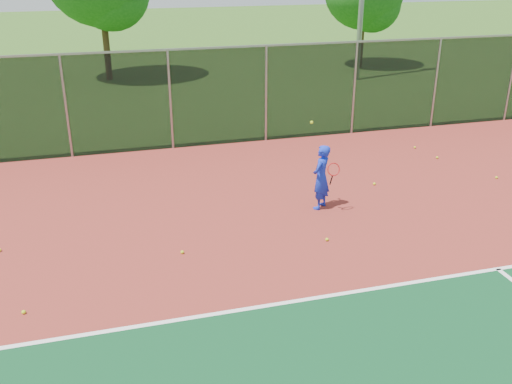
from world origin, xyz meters
TOP-DOWN VIEW (x-y plane):
  - court_apron at (0.00, 2.00)m, footprint 30.00×20.00m
  - fence_back at (0.00, 12.00)m, footprint 30.00×0.06m
  - tennis_player at (-0.25, 6.60)m, footprint 0.67×0.74m
  - practice_ball_0 at (-0.72, 4.96)m, footprint 0.07×0.07m
  - practice_ball_1 at (1.65, 7.54)m, footprint 0.07×0.07m
  - practice_ball_2 at (-3.75, 5.23)m, footprint 0.07×0.07m
  - practice_ball_3 at (4.36, 8.93)m, footprint 0.07×0.07m
  - practice_ball_4 at (-6.63, 3.88)m, footprint 0.07×0.07m
  - practice_ball_5 at (5.02, 7.08)m, footprint 0.07×0.07m
  - practice_ball_7 at (4.21, 9.95)m, footprint 0.07×0.07m

SIDE VIEW (x-z plane):
  - court_apron at x=0.00m, z-range 0.00..0.02m
  - practice_ball_0 at x=-0.72m, z-range 0.02..0.09m
  - practice_ball_1 at x=1.65m, z-range 0.02..0.09m
  - practice_ball_2 at x=-3.75m, z-range 0.02..0.09m
  - practice_ball_3 at x=4.36m, z-range 0.02..0.09m
  - practice_ball_4 at x=-6.63m, z-range 0.02..0.09m
  - practice_ball_5 at x=5.02m, z-range 0.02..0.09m
  - practice_ball_7 at x=4.21m, z-range 0.02..0.09m
  - tennis_player at x=-0.25m, z-range -0.26..1.86m
  - fence_back at x=0.00m, z-range 0.05..3.08m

